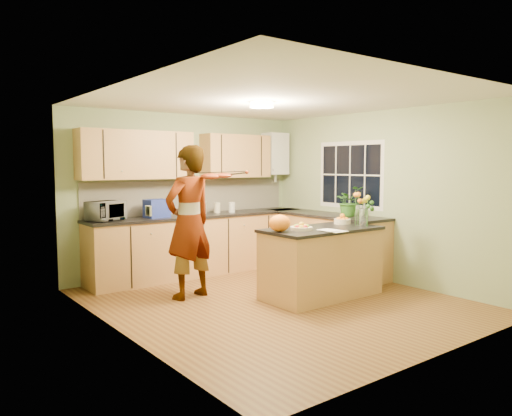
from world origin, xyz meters
TOP-DOWN VIEW (x-y plane):
  - floor at (0.00, 0.00)m, footprint 4.50×4.50m
  - ceiling at (0.00, 0.00)m, footprint 4.00×4.50m
  - wall_back at (0.00, 2.25)m, footprint 4.00×0.02m
  - wall_front at (0.00, -2.25)m, footprint 4.00×0.02m
  - wall_left at (-2.00, 0.00)m, footprint 0.02×4.50m
  - wall_right at (2.00, 0.00)m, footprint 0.02×4.50m
  - back_counter at (0.10, 1.95)m, footprint 3.64×0.62m
  - right_counter at (1.70, 0.85)m, footprint 0.62×2.24m
  - splashback at (0.10, 2.23)m, footprint 3.60×0.02m
  - upper_cabinets at (-0.18, 2.08)m, footprint 3.20×0.34m
  - boiler at (1.70, 2.09)m, footprint 0.40×0.30m
  - window_right at (1.99, 0.60)m, footprint 0.01×1.30m
  - light_switch at (-1.99, -0.60)m, footprint 0.02×0.09m
  - ceiling_lamp at (0.00, 0.30)m, footprint 0.30×0.30m
  - peninsula_island at (0.63, -0.16)m, footprint 1.57×0.80m
  - fruit_dish at (0.28, -0.16)m, footprint 0.27×0.27m
  - orange_bowl at (1.18, -0.01)m, footprint 0.23×0.23m
  - flower_vase at (1.23, -0.34)m, footprint 0.27×0.27m
  - orange_bag at (-0.04, -0.11)m, footprint 0.30×0.26m
  - papers at (0.53, -0.46)m, footprint 0.23×0.31m
  - violinist at (-0.76, 0.83)m, footprint 0.79×0.60m
  - violin at (-0.56, 0.61)m, footprint 0.65×0.56m
  - microwave at (-1.41, 1.99)m, footprint 0.57×0.49m
  - blue_box at (-0.66, 1.94)m, footprint 0.36×0.28m
  - kettle at (0.12, 1.97)m, footprint 0.14×0.14m
  - jar_cream at (0.42, 2.00)m, footprint 0.11×0.11m
  - jar_white at (0.64, 1.91)m, footprint 0.14×0.14m
  - potted_plant at (1.70, 0.36)m, footprint 0.45×0.40m

SIDE VIEW (x-z plane):
  - floor at x=0.00m, z-range 0.00..0.00m
  - peninsula_island at x=0.63m, z-range 0.00..0.90m
  - back_counter at x=0.10m, z-range 0.00..0.94m
  - right_counter at x=1.70m, z-range 0.00..0.94m
  - papers at x=0.53m, z-range 0.90..0.91m
  - fruit_dish at x=0.28m, z-range 0.89..0.98m
  - orange_bowl at x=1.18m, z-range 0.89..1.02m
  - violinist at x=-0.76m, z-range 0.00..1.96m
  - orange_bag at x=-0.04m, z-range 0.90..1.11m
  - jar_cream at x=0.42m, z-range 0.94..1.10m
  - jar_white at x=0.64m, z-range 0.94..1.10m
  - kettle at x=0.12m, z-range 0.92..1.19m
  - blue_box at x=-0.66m, z-range 0.94..1.21m
  - microwave at x=-1.41m, z-range 0.94..1.21m
  - potted_plant at x=1.70m, z-range 0.94..1.39m
  - splashback at x=0.10m, z-range 0.94..1.46m
  - flower_vase at x=1.23m, z-range 0.98..1.48m
  - wall_back at x=0.00m, z-range 0.00..2.50m
  - wall_front at x=0.00m, z-range 0.00..2.50m
  - wall_left at x=-2.00m, z-range 0.00..2.50m
  - wall_right at x=2.00m, z-range 0.00..2.50m
  - light_switch at x=-1.99m, z-range 1.26..1.34m
  - window_right at x=1.99m, z-range 1.02..2.08m
  - violin at x=-0.56m, z-range 1.48..1.65m
  - upper_cabinets at x=-0.18m, z-range 1.50..2.20m
  - boiler at x=1.70m, z-range 1.47..2.33m
  - ceiling_lamp at x=0.00m, z-range 2.43..2.50m
  - ceiling at x=0.00m, z-range 2.49..2.51m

